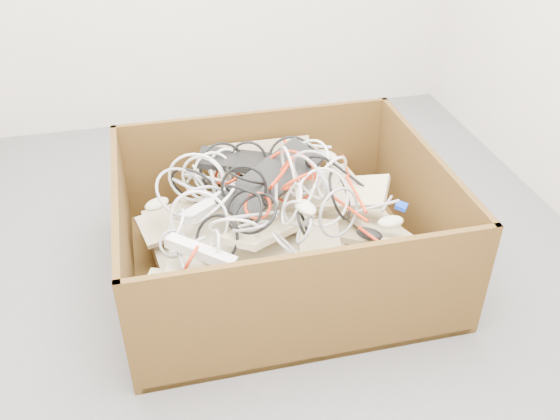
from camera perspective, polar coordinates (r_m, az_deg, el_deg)
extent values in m
plane|color=#5A595C|center=(2.68, -1.82, -4.94)|extent=(3.00, 3.00, 0.00)
cube|color=silver|center=(0.80, 18.92, -2.57)|extent=(3.00, 0.04, 2.50)
cube|color=#3D2B0F|center=(2.63, 0.10, -5.39)|extent=(1.29, 1.07, 0.03)
cube|color=#3D2B0F|center=(2.92, -2.28, 4.74)|extent=(1.29, 0.03, 0.51)
cube|color=#3D2B0F|center=(2.10, 3.46, -9.34)|extent=(1.29, 0.02, 0.51)
cube|color=#3D2B0F|center=(2.68, 13.37, 0.70)|extent=(0.02, 1.02, 0.51)
cube|color=#3D2B0F|center=(2.45, -14.45, -3.10)|extent=(0.02, 1.02, 0.51)
cube|color=#C1B490|center=(2.60, -0.01, -3.87)|extent=(1.13, 0.98, 0.21)
cube|color=#C1B490|center=(2.48, -2.03, -3.83)|extent=(0.81, 0.73, 0.22)
cube|color=beige|center=(2.61, -8.06, -0.52)|extent=(0.50, 0.28, 0.09)
cube|color=beige|center=(2.57, 3.06, -1.46)|extent=(0.50, 0.32, 0.11)
cube|color=beige|center=(2.37, 3.95, -5.24)|extent=(0.26, 0.49, 0.13)
cube|color=beige|center=(2.27, -6.44, -6.94)|extent=(0.49, 0.26, 0.16)
cube|color=beige|center=(2.50, 9.87, -1.97)|extent=(0.20, 0.46, 0.19)
cube|color=beige|center=(2.81, -1.91, 4.85)|extent=(0.47, 0.11, 0.18)
cube|color=beige|center=(2.40, -0.94, -1.77)|extent=(0.45, 0.44, 0.19)
cube|color=beige|center=(2.59, 5.01, 1.55)|extent=(0.47, 0.40, 0.20)
cube|color=black|center=(2.58, -2.50, 4.50)|extent=(0.50, 0.30, 0.07)
cube|color=black|center=(2.46, -0.86, 2.90)|extent=(0.48, 0.39, 0.16)
ellipsoid|color=beige|center=(2.50, -11.54, 0.56)|extent=(0.13, 0.11, 0.04)
ellipsoid|color=beige|center=(2.77, 4.44, 5.15)|extent=(0.12, 0.12, 0.04)
ellipsoid|color=beige|center=(2.14, -0.23, -5.63)|extent=(0.12, 0.09, 0.04)
ellipsoid|color=beige|center=(2.21, 2.40, 0.26)|extent=(0.10, 0.12, 0.04)
ellipsoid|color=beige|center=(2.66, -4.60, 5.15)|extent=(0.11, 0.13, 0.04)
ellipsoid|color=black|center=(2.37, 8.42, -2.26)|extent=(0.12, 0.12, 0.04)
ellipsoid|color=beige|center=(2.76, -4.86, 4.41)|extent=(0.07, 0.11, 0.04)
ellipsoid|color=beige|center=(2.37, 10.39, -1.10)|extent=(0.11, 0.07, 0.04)
cube|color=white|center=(2.42, -6.50, 0.59)|extent=(0.27, 0.13, 0.11)
cube|color=white|center=(2.20, -7.45, -3.94)|extent=(0.25, 0.19, 0.09)
cube|color=#0D32CB|center=(2.48, 11.36, 0.36)|extent=(0.06, 0.06, 0.03)
torus|color=black|center=(2.60, -5.34, 3.94)|extent=(0.30, 0.15, 0.28)
torus|color=silver|center=(2.33, -9.91, -1.61)|extent=(0.13, 0.21, 0.18)
torus|color=black|center=(2.27, -3.42, -0.07)|extent=(0.16, 0.19, 0.18)
torus|color=silver|center=(2.41, 4.11, 2.09)|extent=(0.05, 0.15, 0.15)
torus|color=silver|center=(2.53, -7.29, 2.95)|extent=(0.19, 0.16, 0.24)
torus|color=silver|center=(2.21, -4.27, -1.81)|extent=(0.27, 0.17, 0.23)
torus|color=silver|center=(2.40, -6.27, 0.50)|extent=(0.24, 0.23, 0.22)
torus|color=black|center=(2.38, 5.67, 1.41)|extent=(0.18, 0.24, 0.20)
torus|color=silver|center=(2.51, 4.70, 3.07)|extent=(0.24, 0.18, 0.28)
torus|color=silver|center=(2.32, 4.08, 1.20)|extent=(0.31, 0.14, 0.29)
torus|color=silver|center=(2.31, -7.64, -0.95)|extent=(0.31, 0.14, 0.31)
torus|color=#98979C|center=(2.23, -2.74, -1.54)|extent=(0.20, 0.18, 0.11)
torus|color=black|center=(2.24, -2.37, -0.34)|extent=(0.24, 0.26, 0.13)
torus|color=black|center=(2.48, 3.59, 4.44)|extent=(0.15, 0.08, 0.14)
torus|color=#98979C|center=(2.53, -7.66, 1.78)|extent=(0.23, 0.27, 0.24)
torus|color=black|center=(2.63, 1.12, 4.80)|extent=(0.28, 0.19, 0.23)
torus|color=#98979C|center=(2.20, 0.46, -3.25)|extent=(0.10, 0.15, 0.13)
torus|color=silver|center=(2.62, -5.27, 4.18)|extent=(0.22, 0.10, 0.23)
torus|color=silver|center=(2.28, 1.08, 0.54)|extent=(0.11, 0.24, 0.22)
torus|color=black|center=(2.37, -3.41, 2.08)|extent=(0.22, 0.12, 0.21)
torus|color=black|center=(2.22, 2.13, -1.30)|extent=(0.06, 0.14, 0.14)
torus|color=silver|center=(2.55, 2.47, 4.07)|extent=(0.23, 0.30, 0.21)
torus|color=#98979C|center=(2.32, -10.06, -3.11)|extent=(0.14, 0.09, 0.12)
torus|color=#98979C|center=(2.33, 2.79, 3.06)|extent=(0.12, 0.25, 0.25)
torus|color=black|center=(2.54, -8.09, 2.20)|extent=(0.26, 0.16, 0.28)
torus|color=silver|center=(2.22, -6.16, -3.22)|extent=(0.05, 0.12, 0.12)
torus|color=#98979C|center=(2.50, 2.88, 3.80)|extent=(0.25, 0.09, 0.26)
torus|color=red|center=(2.52, 0.90, 3.14)|extent=(0.28, 0.18, 0.31)
torus|color=#98979C|center=(2.50, -6.38, 2.69)|extent=(0.02, 0.14, 0.14)
torus|color=silver|center=(2.40, 0.83, 3.67)|extent=(0.04, 0.29, 0.29)
torus|color=silver|center=(2.59, -6.86, 2.91)|extent=(0.27, 0.22, 0.19)
torus|color=#98979C|center=(2.24, 1.68, -0.38)|extent=(0.15, 0.10, 0.17)
torus|color=#98979C|center=(2.42, -9.20, 1.62)|extent=(0.29, 0.28, 0.18)
torus|color=black|center=(2.48, -3.02, 3.32)|extent=(0.19, 0.21, 0.12)
torus|color=red|center=(2.17, -8.45, -4.62)|extent=(0.09, 0.15, 0.14)
torus|color=red|center=(2.34, 1.68, 2.74)|extent=(0.20, 0.15, 0.15)
torus|color=red|center=(2.40, 0.12, 3.54)|extent=(0.17, 0.16, 0.18)
torus|color=red|center=(2.29, -2.13, 0.39)|extent=(0.13, 0.10, 0.12)
torus|color=#98979C|center=(2.32, 5.55, -0.25)|extent=(0.26, 0.12, 0.28)
torus|color=#98979C|center=(2.66, 2.89, 5.54)|extent=(0.13, 0.13, 0.16)
torus|color=black|center=(2.62, -3.02, 4.75)|extent=(0.22, 0.12, 0.20)
torus|color=#98979C|center=(2.68, 3.43, 4.37)|extent=(0.14, 0.26, 0.23)
torus|color=#98979C|center=(2.45, -7.70, 0.54)|extent=(0.31, 0.15, 0.28)
torus|color=black|center=(2.33, -3.16, 1.41)|extent=(0.22, 0.17, 0.20)
torus|color=red|center=(2.57, -4.98, 3.45)|extent=(0.15, 0.15, 0.07)
torus|color=black|center=(2.26, -5.99, -2.78)|extent=(0.17, 0.22, 0.22)
torus|color=silver|center=(2.54, -7.86, 2.99)|extent=(0.32, 0.09, 0.33)
torus|color=silver|center=(2.55, -6.32, 3.48)|extent=(0.24, 0.12, 0.24)
torus|color=#98979C|center=(2.20, 2.28, -1.98)|extent=(0.08, 0.12, 0.12)
cylinder|color=#98979C|center=(2.33, -0.36, 0.94)|extent=(0.05, 0.17, 0.05)
cylinder|color=black|center=(2.36, 12.60, -3.88)|extent=(0.11, 0.09, 0.03)
cylinder|color=#98979C|center=(2.71, 4.98, 4.71)|extent=(0.09, 0.13, 0.05)
cylinder|color=#98979C|center=(2.81, 2.69, 4.79)|extent=(0.10, 0.12, 0.03)
cylinder|color=silver|center=(2.42, 3.18, 2.05)|extent=(0.13, 0.19, 0.06)
cylinder|color=#98979C|center=(2.39, 9.16, 0.36)|extent=(0.18, 0.03, 0.03)
cylinder|color=silver|center=(2.77, 2.97, 6.09)|extent=(0.16, 0.13, 0.04)
cylinder|color=#98979C|center=(2.19, -8.92, -5.85)|extent=(0.05, 0.25, 0.08)
cylinder|color=#98979C|center=(2.73, -2.11, 4.50)|extent=(0.12, 0.02, 0.02)
cylinder|color=red|center=(2.62, 3.17, 4.25)|extent=(0.11, 0.27, 0.05)
cylinder|color=#98979C|center=(2.22, -8.63, -3.26)|extent=(0.13, 0.05, 0.04)
cylinder|color=silver|center=(2.60, -7.11, 3.21)|extent=(0.09, 0.15, 0.05)
cylinder|color=red|center=(2.37, 6.43, 0.24)|extent=(0.09, 0.25, 0.04)
cylinder|color=red|center=(2.30, 9.02, -2.80)|extent=(0.09, 0.17, 0.02)
cylinder|color=red|center=(2.68, 1.73, 5.25)|extent=(0.10, 0.19, 0.07)
cylinder|color=#98979C|center=(2.62, -8.40, 3.09)|extent=(0.06, 0.15, 0.07)
cylinder|color=red|center=(2.35, 0.01, 3.26)|extent=(0.10, 0.11, 0.04)
cylinder|color=black|center=(2.57, 6.84, 3.03)|extent=(0.18, 0.23, 0.10)
cylinder|color=red|center=(2.68, 6.20, 4.23)|extent=(0.07, 0.24, 0.06)
cylinder|color=#98979C|center=(2.24, -2.56, -0.48)|extent=(0.23, 0.11, 0.09)
cylinder|color=red|center=(2.36, 7.20, 1.51)|extent=(0.03, 0.20, 0.05)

